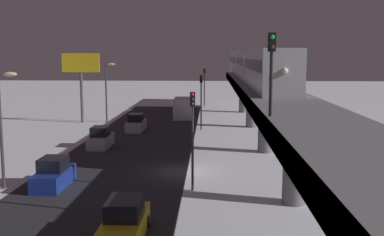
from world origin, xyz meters
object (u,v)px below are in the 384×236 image
sedan_silver_2 (136,124)px  traffic_light_near (193,127)px  rail_signal (271,60)px  traffic_light_mid (201,94)px  sedan_silver (101,139)px  box_truck (183,108)px  commercial_billboard (81,70)px  traffic_light_far (204,82)px  subway_train (250,64)px  sedan_blue (54,175)px  sedan_yellow (125,223)px

sedan_silver_2 → traffic_light_near: size_ratio=0.72×
rail_signal → traffic_light_mid: 31.41m
sedan_silver → box_truck: box_truck is taller
rail_signal → commercial_billboard: size_ratio=0.45×
traffic_light_far → subway_train: bearing=108.2°
box_truck → commercial_billboard: (12.82, 5.31, 5.48)m
sedan_silver → sedan_silver_2: bearing=-100.5°
traffic_light_mid → commercial_billboard: (15.52, -5.33, 2.63)m
sedan_blue → subway_train: bearing=-117.6°
sedan_silver → traffic_light_near: size_ratio=0.65×
traffic_light_near → sedan_silver_2: bearing=-72.2°
sedan_blue → commercial_billboard: commercial_billboard is taller
subway_train → traffic_light_far: bearing=-71.8°
sedan_silver → traffic_light_mid: (-9.30, -10.57, 3.40)m
sedan_silver → traffic_light_far: bearing=-104.9°
sedan_silver_2 → traffic_light_near: 24.80m
commercial_billboard → sedan_blue: bearing=102.1°
sedan_blue → traffic_light_near: bearing=176.5°
subway_train → box_truck: subway_train is taller
subway_train → traffic_light_mid: bearing=43.3°
traffic_light_near → commercial_billboard: 33.54m
sedan_silver_2 → commercial_billboard: bearing=-37.8°
subway_train → sedan_blue: 33.91m
sedan_blue → traffic_light_near: 9.92m
box_truck → sedan_yellow: bearing=89.7°
sedan_blue → traffic_light_near: traffic_light_near is taller
sedan_silver_2 → commercial_billboard: 11.81m
sedan_silver → commercial_billboard: (6.22, -15.90, 6.03)m
sedan_blue → traffic_light_far: (-9.30, -48.00, 3.40)m
sedan_yellow → sedan_blue: size_ratio=1.09×
sedan_yellow → traffic_light_near: 9.16m
sedan_yellow → traffic_light_far: traffic_light_far is taller
commercial_billboard → sedan_silver: bearing=111.4°
sedan_silver_2 → subway_train: bearing=-154.0°
traffic_light_near → sedan_silver: bearing=-55.9°
subway_train → rail_signal: size_ratio=13.87×
subway_train → sedan_silver: (15.39, 16.31, -6.76)m
sedan_blue → box_truck: (-6.60, -34.36, 0.55)m
traffic_light_mid → commercial_billboard: commercial_billboard is taller
commercial_billboard → traffic_light_far: bearing=-129.3°
rail_signal → commercial_billboard: bearing=-61.6°
commercial_billboard → traffic_light_mid: bearing=161.0°
sedan_silver_2 → traffic_light_far: size_ratio=0.72×
sedan_silver → traffic_light_near: bearing=124.1°
sedan_blue → box_truck: box_truck is taller
sedan_silver → sedan_blue: size_ratio=0.96×
traffic_light_far → rail_signal: bearing=94.2°
sedan_blue → traffic_light_far: size_ratio=0.67×
sedan_silver → commercial_billboard: size_ratio=0.46×
sedan_yellow → box_truck: (-0.20, -42.92, 0.56)m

